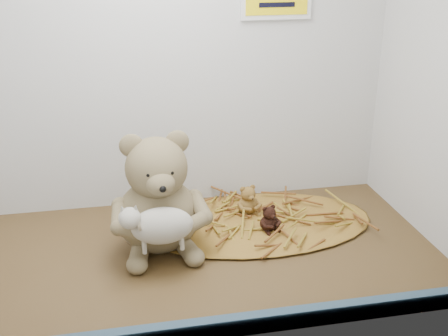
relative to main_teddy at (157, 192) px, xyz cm
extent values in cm
cube|color=#453118|center=(3.64, -5.27, -14.11)|extent=(120.00, 60.00, 0.40)
cube|color=silver|center=(3.64, 24.73, 30.89)|extent=(120.00, 0.40, 90.00)
cube|color=silver|center=(63.64, -5.27, 30.89)|extent=(0.40, 60.00, 90.00)
cube|color=#3A5670|center=(3.64, -34.07, -12.31)|extent=(119.28, 2.20, 3.60)
ellipsoid|color=brown|center=(25.36, 6.17, -13.54)|extent=(59.06, 34.29, 1.14)
camera|label=1|loc=(-7.87, -116.02, 52.91)|focal=45.00mm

